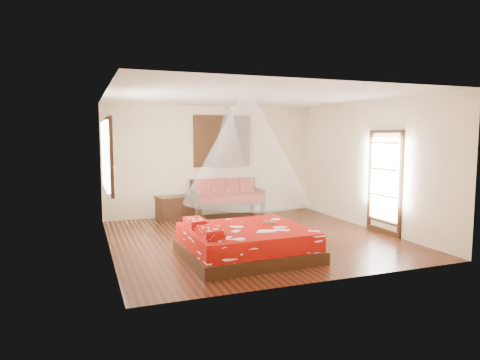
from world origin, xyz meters
The scene contains 10 objects.
room centered at (0.00, 0.00, 1.40)m, with size 5.54×5.54×2.84m.
bed centered at (-0.63, -1.21, 0.25)m, with size 2.15×1.96×0.64m.
daybed centered at (0.26, 2.38, 0.52)m, with size 1.76×0.78×0.94m.
storage_chest centered at (-1.07, 2.45, 0.29)m, with size 0.93×0.75×0.57m.
shutter_panel centered at (0.26, 2.72, 1.90)m, with size 1.52×0.06×1.32m.
window_left centered at (-2.71, 0.20, 1.70)m, with size 0.10×1.74×1.34m.
glazed_door centered at (2.72, -0.60, 1.07)m, with size 0.08×1.02×2.16m.
wine_tray centered at (-0.07, -1.00, 0.56)m, with size 0.26×0.26×0.21m.
mosquito_net_main centered at (-0.61, -1.21, 1.85)m, with size 2.13×2.13×1.80m, color white.
mosquito_net_daybed centered at (0.26, 2.25, 2.00)m, with size 0.87×0.87×1.50m, color white.
Camera 1 is at (-3.19, -7.81, 2.06)m, focal length 32.00 mm.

